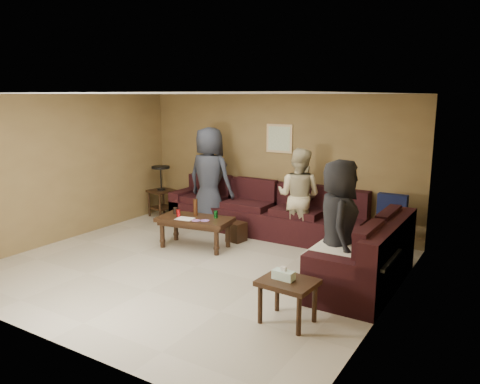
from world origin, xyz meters
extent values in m
plane|color=#B9B29D|center=(0.00, 0.00, 0.00)|extent=(5.50, 5.50, 0.00)
cube|color=silver|center=(0.00, 0.00, 2.45)|extent=(5.50, 5.00, 0.10)
cube|color=olive|center=(0.00, 2.50, 1.25)|extent=(5.50, 0.10, 2.50)
cube|color=olive|center=(0.00, -2.50, 1.25)|extent=(5.50, 0.10, 2.50)
cube|color=olive|center=(-2.75, 0.00, 1.25)|extent=(0.10, 5.00, 2.50)
cube|color=olive|center=(2.75, 0.00, 1.25)|extent=(0.10, 5.00, 2.50)
cube|color=black|center=(0.00, 2.05, 0.23)|extent=(3.70, 0.90, 0.45)
cube|color=black|center=(0.00, 2.38, 0.68)|extent=(3.70, 0.24, 0.45)
cube|color=black|center=(-1.73, 2.05, 0.32)|extent=(0.24, 0.90, 0.63)
cube|color=black|center=(2.30, 0.60, 0.23)|extent=(0.90, 2.00, 0.45)
cube|color=black|center=(2.63, 0.60, 0.68)|extent=(0.24, 2.00, 0.45)
cube|color=black|center=(2.30, -0.28, 0.32)|extent=(0.90, 0.24, 0.63)
cube|color=#121738|center=(2.30, 2.05, 0.75)|extent=(0.45, 0.14, 0.45)
cube|color=beige|center=(2.30, 0.15, 0.58)|extent=(1.00, 0.85, 0.04)
cube|color=black|center=(-0.54, 0.72, 0.47)|extent=(1.29, 0.78, 0.07)
cube|color=black|center=(-0.54, 0.72, 0.41)|extent=(1.19, 0.68, 0.06)
cylinder|color=black|center=(-1.00, 0.43, 0.22)|extent=(0.08, 0.08, 0.44)
cylinder|color=black|center=(-0.02, 0.58, 0.22)|extent=(0.08, 0.08, 0.44)
cylinder|color=black|center=(-1.07, 0.86, 0.22)|extent=(0.08, 0.08, 0.44)
cylinder|color=black|center=(-0.09, 1.02, 0.22)|extent=(0.08, 0.08, 0.44)
cylinder|color=red|center=(-0.81, 0.63, 0.57)|extent=(0.07, 0.07, 0.12)
cylinder|color=#147124|center=(-0.23, 0.88, 0.57)|extent=(0.07, 0.07, 0.12)
cylinder|color=#3B1E0D|center=(-0.62, 0.84, 0.65)|extent=(0.07, 0.07, 0.28)
cylinder|color=black|center=(-0.97, 0.75, 0.56)|extent=(0.08, 0.08, 0.11)
cube|color=silver|center=(-0.63, 0.57, 0.51)|extent=(0.31, 0.26, 0.00)
cylinder|color=#CD4875|center=(-0.41, 0.58, 0.51)|extent=(0.14, 0.14, 0.01)
cylinder|color=#CD4875|center=(-0.29, 0.65, 0.51)|extent=(0.14, 0.14, 0.01)
cube|color=black|center=(-2.37, 2.00, 0.54)|extent=(0.55, 0.55, 0.05)
cube|color=black|center=(-2.37, 2.00, 0.19)|extent=(0.48, 0.48, 0.03)
cylinder|color=black|center=(-2.59, 1.86, 0.27)|extent=(0.05, 0.05, 0.54)
cylinder|color=black|center=(-2.22, 1.78, 0.27)|extent=(0.05, 0.05, 0.54)
cylinder|color=black|center=(-2.51, 2.22, 0.27)|extent=(0.05, 0.05, 0.54)
cylinder|color=black|center=(-2.15, 2.14, 0.27)|extent=(0.05, 0.05, 0.54)
cylinder|color=black|center=(-2.37, 2.00, 0.57)|extent=(0.17, 0.17, 0.03)
cylinder|color=black|center=(-2.37, 2.00, 0.81)|extent=(0.03, 0.03, 0.44)
cylinder|color=black|center=(-2.37, 2.00, 1.03)|extent=(0.37, 0.37, 0.05)
cube|color=black|center=(1.91, -0.86, 0.47)|extent=(0.63, 0.52, 0.05)
cylinder|color=black|center=(1.66, -1.03, 0.23)|extent=(0.05, 0.05, 0.47)
cylinder|color=black|center=(2.14, -1.06, 0.23)|extent=(0.05, 0.05, 0.47)
cylinder|color=black|center=(1.69, -0.66, 0.23)|extent=(0.05, 0.05, 0.47)
cylinder|color=black|center=(2.16, -0.69, 0.23)|extent=(0.05, 0.05, 0.47)
cube|color=white|center=(1.86, -0.86, 0.55)|extent=(0.25, 0.13, 0.10)
cube|color=silver|center=(1.86, -0.86, 0.62)|extent=(0.06, 0.04, 0.05)
cube|color=black|center=(-0.14, 1.37, 0.17)|extent=(0.32, 0.32, 0.33)
cube|color=#D0B382|center=(0.10, 2.48, 1.70)|extent=(0.52, 0.03, 0.52)
cube|color=silver|center=(0.10, 2.46, 1.70)|extent=(0.44, 0.01, 0.44)
imported|color=#292E3A|center=(-1.00, 1.81, 0.95)|extent=(0.94, 0.62, 1.91)
imported|color=beige|center=(0.79, 1.86, 0.81)|extent=(0.80, 0.63, 1.62)
imported|color=black|center=(2.02, 0.39, 0.85)|extent=(0.82, 0.97, 1.69)
camera|label=1|loc=(3.98, -5.23, 2.47)|focal=35.00mm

